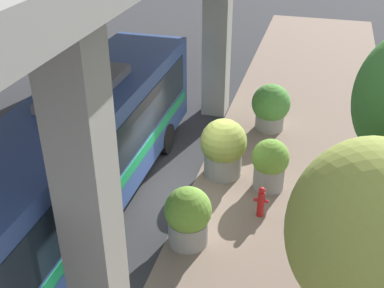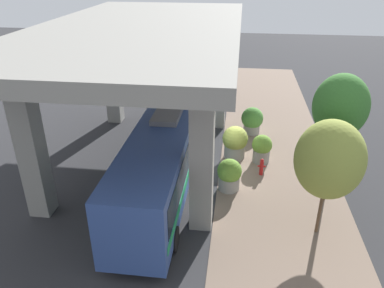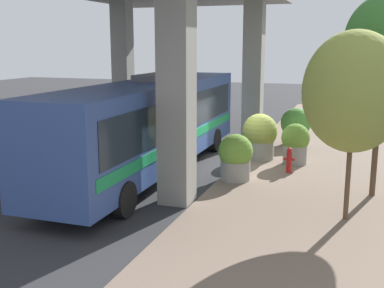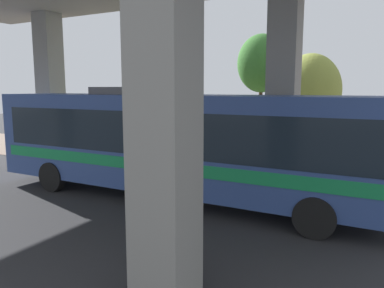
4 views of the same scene
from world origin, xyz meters
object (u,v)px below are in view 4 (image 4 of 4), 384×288
Objects in this scene: street_tree_near at (310,90)px; street_tree_far at (261,64)px; fire_hydrant at (199,157)px; bus at (174,139)px; planter_extra at (215,158)px; planter_back at (172,146)px; planter_middle at (103,141)px; planter_front at (147,147)px.

street_tree_far reaches higher than street_tree_near.
street_tree_near is (-2.08, 4.28, 2.92)m from fire_hydrant.
bus is 2.59× the size of street_tree_near.
planter_extra is 0.27× the size of street_tree_far.
fire_hydrant is 0.59× the size of planter_back.
fire_hydrant is 5.58m from street_tree_near.
street_tree_far reaches higher than planter_middle.
planter_back reaches higher than fire_hydrant.
bus is 13.63× the size of fire_hydrant.
street_tree_near is (-2.05, 5.67, 2.56)m from planter_back.
bus is at bearing -2.47° from street_tree_far.
planter_middle is 8.58m from street_tree_far.
street_tree_near is (-3.69, 2.74, 2.58)m from planter_extra.
fire_hydrant is at bearing 94.79° from planter_middle.
planter_extra reaches higher than planter_back.
fire_hydrant is at bearing -33.75° from street_tree_far.
planter_front is at bearing -134.71° from bus.
planter_back is 3.36m from planter_extra.
street_tree_near is (-3.51, 6.02, 2.44)m from planter_front.
planter_front is at bearing -40.56° from street_tree_far.
street_tree_near is at bearing 73.54° from street_tree_far.
bus is 7.45m from street_tree_near.
bus is 4.73m from planter_front.
bus is at bearing -21.96° from street_tree_near.
planter_front reaches higher than planter_back.
bus is 8.00m from planter_middle.
street_tree_far is at bearing 114.69° from planter_middle.
street_tree_far reaches higher than fire_hydrant.
planter_front reaches higher than planter_middle.
planter_back is 1.00× the size of planter_extra.
bus reaches higher than planter_middle.
planter_back is 0.27× the size of street_tree_far.
bus reaches higher than fire_hydrant.
planter_extra is (0.18, 3.29, -0.14)m from planter_front.
planter_front is at bearing -50.73° from fire_hydrant.
street_tree_far is at bearing -106.46° from street_tree_near.
planter_front is 1.17× the size of planter_back.
fire_hydrant is 0.58× the size of planter_extra.
fire_hydrant is (-4.69, -1.55, -1.43)m from bus.
planter_extra is 5.27m from street_tree_near.
street_tree_far is (-4.23, 3.62, 3.66)m from planter_front.
fire_hydrant is at bearing 129.27° from planter_front.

